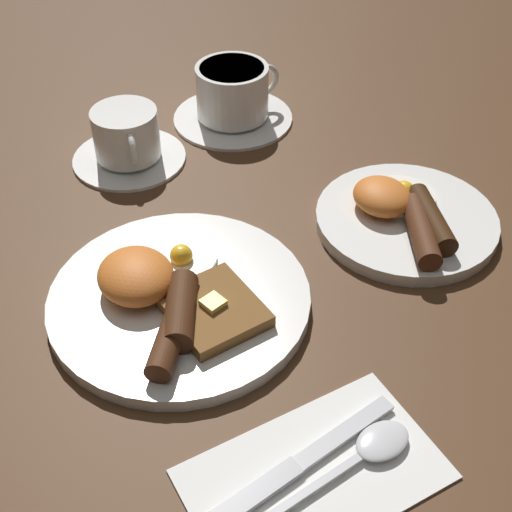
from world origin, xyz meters
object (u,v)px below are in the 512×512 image
at_px(teacup_far, 233,97).
at_px(knife, 296,466).
at_px(teacup_near, 127,140).
at_px(breakfast_plate_far, 405,216).
at_px(breakfast_plate_near, 175,297).
at_px(spoon, 366,452).

distance_m(teacup_far, knife, 0.56).
distance_m(teacup_near, knife, 0.49).
relative_size(breakfast_plate_far, teacup_far, 1.25).
distance_m(breakfast_plate_far, teacup_far, 0.31).
bearing_deg(breakfast_plate_near, knife, 2.46).
xyz_separation_m(breakfast_plate_near, spoon, (0.23, 0.07, -0.01)).
xyz_separation_m(breakfast_plate_near, teacup_far, (-0.30, 0.22, 0.02)).
bearing_deg(knife, breakfast_plate_near, 84.09).
bearing_deg(teacup_near, spoon, 1.14).
height_order(teacup_near, teacup_far, teacup_far).
height_order(teacup_near, knife, teacup_near).
xyz_separation_m(teacup_far, spoon, (0.53, -0.15, -0.03)).
relative_size(teacup_far, spoon, 0.92).
height_order(breakfast_plate_near, spoon, breakfast_plate_near).
height_order(breakfast_plate_near, knife, breakfast_plate_near).
bearing_deg(teacup_near, breakfast_plate_far, 39.13).
bearing_deg(knife, spoon, -25.37).
height_order(breakfast_plate_near, breakfast_plate_far, breakfast_plate_near).
bearing_deg(breakfast_plate_far, knife, -52.24).
relative_size(teacup_near, spoon, 0.81).
bearing_deg(knife, breakfast_plate_far, 29.39).
xyz_separation_m(breakfast_plate_far, teacup_near, (-0.28, -0.23, 0.02)).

